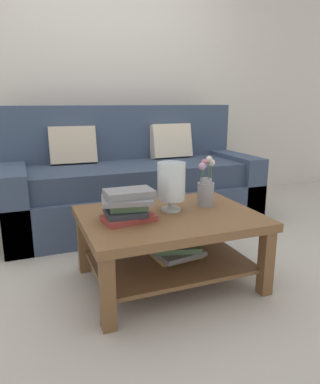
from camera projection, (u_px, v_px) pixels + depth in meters
name	position (u px, v px, depth m)	size (l,w,h in m)	color
ground_plane	(159.00, 260.00, 2.53)	(10.00, 10.00, 0.00)	#B7B2A8
back_wall	(101.00, 76.00, 3.68)	(6.40, 0.12, 2.70)	beige
couch	(132.00, 183.00, 3.27)	(2.21, 0.90, 1.06)	#384760
coffee_table	(170.00, 234.00, 2.16)	(1.04, 0.79, 0.44)	brown
book_stack_main	(128.00, 205.00, 1.99)	(0.31, 0.25, 0.18)	#993833
glass_hurricane_vase	(171.00, 183.00, 2.15)	(0.17, 0.17, 0.30)	silver
flower_pitcher	(206.00, 189.00, 2.28)	(0.11, 0.11, 0.33)	gray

